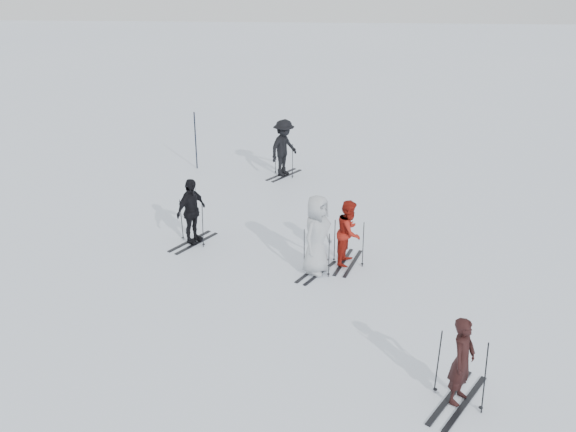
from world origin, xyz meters
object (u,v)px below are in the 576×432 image
(skier_red, at_px, (349,233))
(skier_uphill_left, at_px, (191,212))
(skier_grey, at_px, (317,236))
(piste_marker, at_px, (196,141))
(skier_uphill_far, at_px, (284,148))
(skier_near_dark, at_px, (462,362))

(skier_red, height_order, skier_uphill_left, skier_uphill_left)
(skier_red, distance_m, skier_grey, 0.96)
(skier_red, bearing_deg, skier_grey, 140.98)
(skier_grey, relative_size, skier_uphill_left, 1.10)
(skier_grey, bearing_deg, skier_uphill_left, 94.68)
(skier_uphill_left, xyz_separation_m, piste_marker, (-1.21, 6.34, 0.14))
(skier_grey, relative_size, skier_uphill_far, 1.00)
(skier_uphill_left, bearing_deg, skier_red, -72.90)
(skier_near_dark, height_order, skier_uphill_far, skier_uphill_far)
(skier_red, distance_m, skier_uphill_far, 7.03)
(skier_uphill_far, height_order, piste_marker, piste_marker)
(skier_uphill_far, bearing_deg, skier_near_dark, -128.54)
(piste_marker, bearing_deg, skier_grey, -59.77)
(skier_uphill_left, distance_m, skier_uphill_far, 6.10)
(skier_grey, bearing_deg, skier_near_dark, -122.39)
(skier_near_dark, distance_m, skier_uphill_left, 8.54)
(skier_near_dark, bearing_deg, skier_red, 51.29)
(skier_grey, distance_m, skier_uphill_left, 3.66)
(piste_marker, bearing_deg, skier_uphill_far, -10.17)
(skier_red, bearing_deg, skier_uphill_far, 33.92)
(skier_uphill_far, bearing_deg, skier_uphill_left, -165.94)
(skier_near_dark, xyz_separation_m, skier_uphill_far, (-3.97, 11.90, 0.17))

